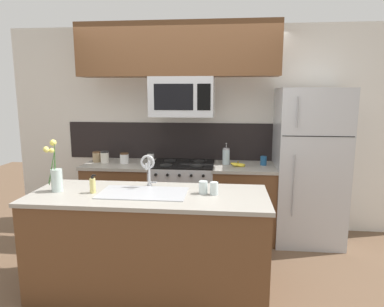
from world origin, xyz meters
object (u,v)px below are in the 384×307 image
coffee_tin (264,161)px  flower_vase (56,176)px  refrigerator (308,166)px  banana_bunch (238,165)px  drinking_glass (203,187)px  spare_glass (214,188)px  storage_jar_squat (151,158)px  sink_faucet (148,166)px  dish_soap_bottle (93,185)px  microwave (182,97)px  french_press (226,156)px  storage_jar_tall (97,157)px  storage_jar_medium (105,157)px  storage_jar_short (124,158)px  stove_range (183,199)px

coffee_tin → flower_vase: flower_vase is taller
refrigerator → banana_bunch: refrigerator is taller
banana_bunch → drinking_glass: (-0.34, -1.14, 0.03)m
spare_glass → flower_vase: size_ratio=0.24×
storage_jar_squat → sink_faucet: 1.05m
storage_jar_squat → dish_soap_bottle: 1.28m
sink_faucet → flower_vase: size_ratio=0.67×
microwave → sink_faucet: 1.21m
storage_jar_squat → spare_glass: 1.46m
refrigerator → dish_soap_bottle: refrigerator is taller
french_press → spare_glass: bearing=-94.3°
microwave → sink_faucet: (-0.19, -1.02, -0.62)m
storage_jar_squat → spare_glass: (0.82, -1.20, -0.02)m
storage_jar_squat → spare_glass: bearing=-55.5°
microwave → storage_jar_tall: size_ratio=5.68×
storage_jar_medium → french_press: french_press is taller
sink_faucet → flower_vase: bearing=-164.8°
french_press → storage_jar_short: bearing=-176.8°
coffee_tin → dish_soap_bottle: bearing=-140.4°
microwave → spare_glass: 1.49m
storage_jar_short → drinking_glass: size_ratio=1.17×
sink_faucet → storage_jar_tall: bearing=130.2°
refrigerator → drinking_glass: size_ratio=16.69×
banana_bunch → flower_vase: (-1.64, -1.20, 0.11)m
storage_jar_squat → french_press: size_ratio=0.55×
storage_jar_tall → flower_vase: flower_vase is taller
dish_soap_bottle → refrigerator: bearing=31.4°
drinking_glass → spare_glass: bearing=-13.5°
refrigerator → coffee_tin: bearing=176.7°
refrigerator → flower_vase: refrigerator is taller
storage_jar_tall → coffee_tin: storage_jar_tall is taller
storage_jar_short → storage_jar_squat: storage_jar_squat is taller
dish_soap_bottle → flower_vase: flower_vase is taller
refrigerator → sink_faucet: bearing=-147.8°
dish_soap_bottle → flower_vase: size_ratio=0.36×
french_press → storage_jar_tall: bearing=-179.3°
flower_vase → storage_jar_tall: bearing=95.7°
storage_jar_medium → storage_jar_squat: bearing=-1.4°
storage_jar_tall → storage_jar_short: storage_jar_tall is taller
drinking_glass → spare_glass: (0.10, -0.02, 0.00)m
storage_jar_short → spare_glass: bearing=-46.3°
stove_range → storage_jar_tall: (-1.10, 0.04, 0.51)m
microwave → drinking_glass: 1.44m
storage_jar_tall → stove_range: bearing=-2.1°
stove_range → refrigerator: bearing=0.8°
storage_jar_tall → storage_jar_squat: size_ratio=0.89×
storage_jar_medium → spare_glass: size_ratio=1.32×
storage_jar_medium → banana_bunch: (1.65, -0.05, -0.05)m
french_press → flower_vase: (-1.50, -1.32, 0.04)m
stove_range → microwave: 1.27m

